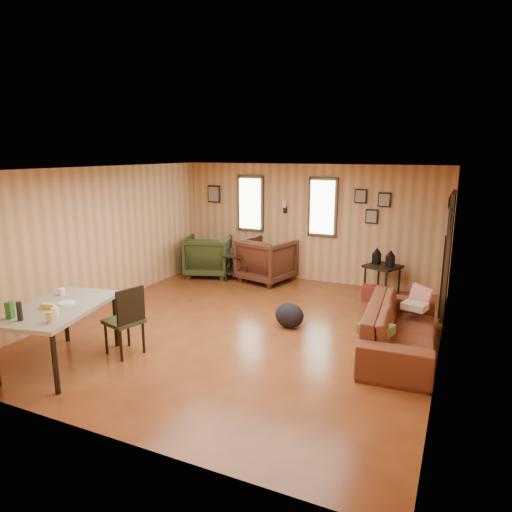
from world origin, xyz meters
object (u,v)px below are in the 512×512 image
Objects in this scene: end_table at (239,262)px; recliner_green at (208,254)px; side_table at (383,264)px; recliner_brown at (267,258)px; dining_table at (58,312)px; sofa at (401,320)px.

recliner_green is at bearing 175.91° from end_table.
side_table is at bearing 3.35° from end_table.
recliner_brown reaches higher than end_table.
recliner_brown is 4.67m from dining_table.
dining_table reaches higher than recliner_brown.
end_table is (-0.58, -0.15, -0.11)m from recliner_brown.
side_table is 5.60m from dining_table.
dining_table is at bearing 94.02° from recliner_brown.
sofa is 2.35× the size of recliner_green.
recliner_green is at bearing 58.26° from sofa.
recliner_brown is at bearing 14.68° from end_table.
dining_table reaches higher than end_table.
recliner_green is at bearing 18.60° from recliner_brown.
dining_table is (-0.27, -4.44, 0.32)m from end_table.
sofa is 2.25× the size of recliner_brown.
recliner_brown is 0.61m from end_table.
sofa is 4.20m from end_table.
end_table is (-3.56, 2.24, -0.05)m from sofa.
end_table is at bearing 54.04° from sofa.
recliner_brown is 0.59× the size of dining_table.
dining_table is (-3.18, -4.61, 0.10)m from side_table.
end_table is 0.41× the size of dining_table.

